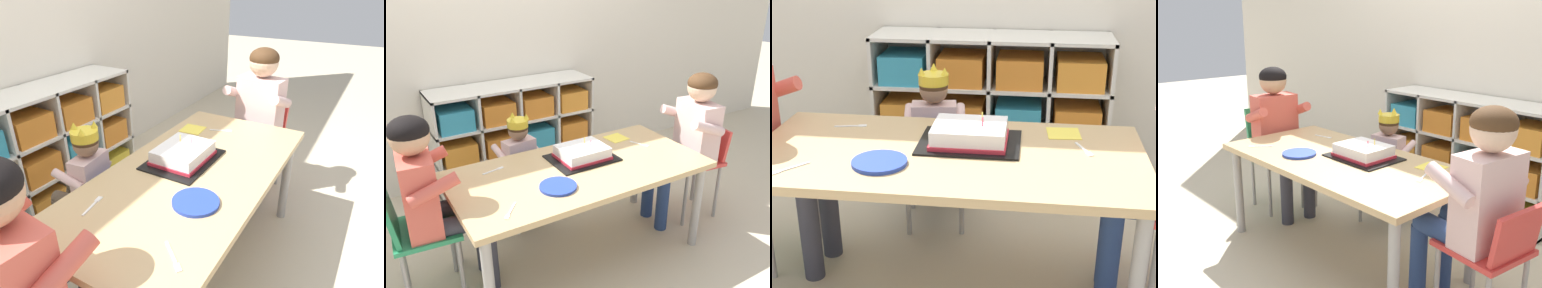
# 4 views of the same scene
# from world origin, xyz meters

# --- Properties ---
(ground) EXTENTS (16.00, 16.00, 0.00)m
(ground) POSITION_xyz_m (0.00, 0.00, 0.00)
(ground) COLOR beige
(classroom_back_wall) EXTENTS (6.84, 0.10, 2.77)m
(classroom_back_wall) POSITION_xyz_m (0.00, 1.39, 1.38)
(classroom_back_wall) COLOR beige
(classroom_back_wall) RESTS_ON ground
(storage_cubby_shelf) EXTENTS (1.33, 0.36, 0.83)m
(storage_cubby_shelf) POSITION_xyz_m (0.07, 1.15, 0.39)
(storage_cubby_shelf) COLOR silver
(storage_cubby_shelf) RESTS_ON ground
(activity_table) EXTENTS (1.49, 0.73, 0.61)m
(activity_table) POSITION_xyz_m (0.00, 0.00, 0.55)
(activity_table) COLOR tan
(activity_table) RESTS_ON ground
(classroom_chair_blue) EXTENTS (0.36, 0.38, 0.56)m
(classroom_chair_blue) POSITION_xyz_m (-0.14, 0.48, 0.34)
(classroom_chair_blue) COLOR #1E4CA8
(classroom_chair_blue) RESTS_ON ground
(child_with_crown) EXTENTS (0.32, 0.32, 0.80)m
(child_with_crown) POSITION_xyz_m (-0.15, 0.58, 0.49)
(child_with_crown) COLOR beige
(child_with_crown) RESTS_ON ground
(classroom_chair_adult_side) EXTENTS (0.38, 0.36, 0.74)m
(classroom_chair_adult_side) POSITION_xyz_m (-0.93, 0.12, 0.45)
(classroom_chair_adult_side) COLOR #238451
(classroom_chair_adult_side) RESTS_ON ground
(adult_helper_seated) EXTENTS (0.45, 0.42, 1.05)m
(adult_helper_seated) POSITION_xyz_m (-0.81, 0.11, 0.65)
(adult_helper_seated) COLOR #D15647
(adult_helper_seated) RESTS_ON ground
(classroom_chair_guest_side) EXTENTS (0.39, 0.35, 0.66)m
(classroom_chair_guest_side) POSITION_xyz_m (0.98, -0.02, 0.42)
(classroom_chair_guest_side) COLOR red
(classroom_chair_guest_side) RESTS_ON ground
(guest_at_table_side) EXTENTS (0.45, 0.43, 1.05)m
(guest_at_table_side) POSITION_xyz_m (0.87, -0.01, 0.65)
(guest_at_table_side) COLOR beige
(guest_at_table_side) RESTS_ON ground
(birthday_cake_on_tray) EXTENTS (0.39, 0.30, 0.12)m
(birthday_cake_on_tray) POSITION_xyz_m (0.08, 0.09, 0.64)
(birthday_cake_on_tray) COLOR black
(birthday_cake_on_tray) RESTS_ON activity_table
(paper_plate_stack) EXTENTS (0.20, 0.20, 0.01)m
(paper_plate_stack) POSITION_xyz_m (-0.22, -0.15, 0.62)
(paper_plate_stack) COLOR #233DA3
(paper_plate_stack) RESTS_ON activity_table
(paper_napkin_square) EXTENTS (0.14, 0.14, 0.00)m
(paper_napkin_square) POSITION_xyz_m (0.44, 0.24, 0.61)
(paper_napkin_square) COLOR #F4DB4C
(paper_napkin_square) RESTS_ON activity_table
(fork_at_table_front_edge) EXTENTS (0.13, 0.04, 0.00)m
(fork_at_table_front_edge) POSITION_xyz_m (-0.44, 0.22, 0.61)
(fork_at_table_front_edge) COLOR white
(fork_at_table_front_edge) RESTS_ON activity_table
(fork_beside_plate_stack) EXTENTS (0.06, 0.13, 0.00)m
(fork_beside_plate_stack) POSITION_xyz_m (0.52, 0.08, 0.61)
(fork_beside_plate_stack) COLOR white
(fork_beside_plate_stack) RESTS_ON activity_table
(fork_scattered_mid_table) EXTENTS (0.11, 0.12, 0.00)m
(fork_scattered_mid_table) POSITION_xyz_m (-0.53, -0.23, 0.61)
(fork_scattered_mid_table) COLOR white
(fork_scattered_mid_table) RESTS_ON activity_table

